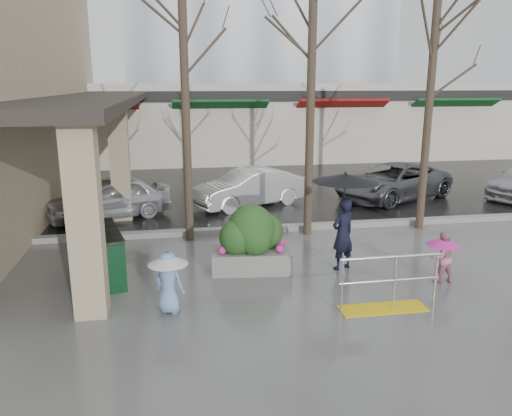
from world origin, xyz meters
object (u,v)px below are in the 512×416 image
object	(u,v)px
child_blue	(169,276)
planter	(252,239)
tree_midwest	(312,33)
car_a	(109,198)
woman	(344,206)
news_boxes	(109,253)
car_c	(393,182)
car_b	(249,188)
child_pink	(442,253)
tree_west	(183,37)
tree_mideast	(434,50)
handrail	(387,290)

from	to	relation	value
child_blue	planter	xyz separation A→B (m)	(1.78, 1.78, 0.02)
tree_midwest	car_a	bearing A→B (deg)	155.06
woman	tree_midwest	bearing A→B (deg)	-114.35
woman	news_boxes	world-z (taller)	woman
news_boxes	woman	bearing A→B (deg)	-17.69
news_boxes	car_c	bearing A→B (deg)	19.37
car_b	tree_midwest	bearing A→B (deg)	-5.45
child_pink	child_blue	bearing A→B (deg)	-0.83
child_pink	car_a	bearing A→B (deg)	-46.66
child_blue	car_c	size ratio (longest dim) A/B	0.25
car_b	car_a	bearing A→B (deg)	-102.70
tree_west	woman	distance (m)	5.58
tree_midwest	car_c	bearing A→B (deg)	40.89
news_boxes	car_a	distance (m)	4.96
tree_west	tree_midwest	size ratio (longest dim) A/B	0.97
car_c	car_a	bearing A→B (deg)	-110.47
tree_mideast	child_blue	distance (m)	9.22
handrail	woman	bearing A→B (deg)	93.35
tree_mideast	child_pink	bearing A→B (deg)	-111.64
child_blue	planter	size ratio (longest dim) A/B	0.63
child_blue	planter	bearing A→B (deg)	-103.36
tree_west	child_pink	xyz separation A→B (m)	(5.00, -3.78, -4.46)
woman	car_c	distance (m)	7.51
tree_mideast	car_b	world-z (taller)	tree_mideast
handrail	tree_mideast	bearing A→B (deg)	56.81
tree_mideast	news_boxes	bearing A→B (deg)	-164.09
child_pink	planter	distance (m)	3.97
news_boxes	child_blue	bearing A→B (deg)	-70.59
car_a	car_b	world-z (taller)	same
child_pink	tree_mideast	bearing A→B (deg)	-117.37
tree_west	woman	xyz separation A→B (m)	(3.24, -2.71, -3.65)
car_b	handrail	bearing A→B (deg)	-14.55
car_a	woman	bearing A→B (deg)	24.79
tree_midwest	planter	distance (m)	5.51
handrail	news_boxes	world-z (taller)	news_boxes
tree_mideast	planter	world-z (taller)	tree_mideast
child_pink	woman	bearing A→B (deg)	-37.07
handrail	car_b	bearing A→B (deg)	98.64
planter	car_a	world-z (taller)	planter
tree_mideast	car_a	world-z (taller)	tree_mideast
tree_midwest	car_b	size ratio (longest dim) A/B	1.83
tree_midwest	planter	xyz separation A→B (m)	(-1.95, -2.48, -4.52)
planter	car_a	size ratio (longest dim) A/B	0.48
tree_mideast	car_a	distance (m)	10.11
tree_mideast	car_a	bearing A→B (deg)	163.77
tree_midwest	woman	size ratio (longest dim) A/B	3.19
tree_mideast	car_b	xyz separation A→B (m)	(-4.38, 3.39, -4.23)
handrail	car_c	distance (m)	9.24
child_pink	car_b	distance (m)	7.73
tree_mideast	child_pink	size ratio (longest dim) A/B	6.04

